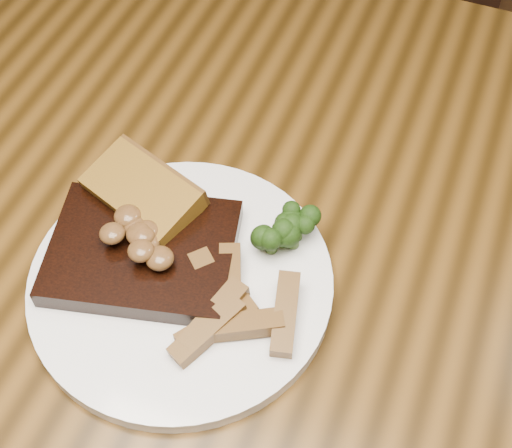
# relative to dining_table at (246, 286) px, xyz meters

# --- Properties ---
(dining_table) EXTENTS (1.60, 0.90, 0.75)m
(dining_table) POSITION_rel_dining_table_xyz_m (0.00, 0.00, 0.00)
(dining_table) COLOR #513310
(dining_table) RESTS_ON ground
(chair_far) EXTENTS (0.52, 0.52, 0.95)m
(chair_far) POSITION_rel_dining_table_xyz_m (-0.08, 0.69, -0.13)
(chair_far) COLOR black
(chair_far) RESTS_ON ground
(plate) EXTENTS (0.30, 0.30, 0.01)m
(plate) POSITION_rel_dining_table_xyz_m (-0.03, -0.07, 0.10)
(plate) COLOR white
(plate) RESTS_ON dining_table
(steak) EXTENTS (0.19, 0.17, 0.02)m
(steak) POSITION_rel_dining_table_xyz_m (-0.07, -0.07, 0.12)
(steak) COLOR black
(steak) RESTS_ON plate
(steak_bone) EXTENTS (0.14, 0.04, 0.02)m
(steak_bone) POSITION_rel_dining_table_xyz_m (-0.07, -0.13, 0.11)
(steak_bone) COLOR beige
(steak_bone) RESTS_ON plate
(mushroom_pile) EXTENTS (0.07, 0.07, 0.03)m
(mushroom_pile) POSITION_rel_dining_table_xyz_m (-0.07, -0.07, 0.14)
(mushroom_pile) COLOR brown
(mushroom_pile) RESTS_ON steak
(garlic_bread) EXTENTS (0.12, 0.09, 0.02)m
(garlic_bread) POSITION_rel_dining_table_xyz_m (-0.10, -0.02, 0.12)
(garlic_bread) COLOR brown
(garlic_bread) RESTS_ON plate
(potato_wedges) EXTENTS (0.10, 0.10, 0.02)m
(potato_wedges) POSITION_rel_dining_table_xyz_m (0.03, -0.08, 0.12)
(potato_wedges) COLOR brown
(potato_wedges) RESTS_ON plate
(broccoli_cluster) EXTENTS (0.07, 0.07, 0.04)m
(broccoli_cluster) POSITION_rel_dining_table_xyz_m (0.04, -0.00, 0.12)
(broccoli_cluster) COLOR #19350C
(broccoli_cluster) RESTS_ON plate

